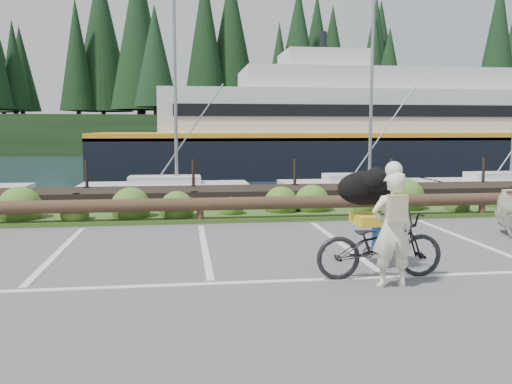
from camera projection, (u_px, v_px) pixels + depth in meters
ground at (210, 276)px, 8.07m from camera, size 72.00×72.00×0.00m
harbor_backdrop at (188, 143)px, 85.32m from camera, size 170.00×160.00×30.00m
vegetation_strip at (199, 216)px, 13.28m from camera, size 34.00×1.60×0.10m
log_rail at (200, 223)px, 12.60m from camera, size 32.00×0.30×0.60m
bicycle at (380, 245)px, 7.93m from camera, size 1.90×0.68×1.00m
cyclist at (392, 230)px, 7.45m from camera, size 0.59×0.39×1.62m
dog at (367, 188)px, 8.43m from camera, size 0.47×0.95×0.54m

